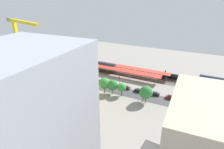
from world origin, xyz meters
name	(u,v)px	position (x,y,z in m)	size (l,w,h in m)	color
ground_plane	(107,86)	(0.00, 0.00, 0.00)	(188.23, 188.23, 0.00)	gray
rail_bed	(123,72)	(0.00, -23.02, 0.00)	(117.65, 13.42, 0.01)	#5B544C
street_asphalt	(105,87)	(0.00, 2.24, 0.00)	(117.65, 9.00, 0.01)	#424244
track_rails	(123,72)	(0.00, -23.02, 0.18)	(117.64, 8.34, 0.12)	#9E9EA8
platform_canopy_near	(118,70)	(0.46, -15.95, 4.23)	(54.10, 5.69, 4.49)	#B73328
platform_canopy_far	(132,68)	(-5.73, -23.35, 3.87)	(49.51, 5.54, 4.08)	#C63D2D
locomotive	(175,77)	(-32.73, -25.73, 1.76)	(14.86, 2.81, 4.96)	black
passenger_coach	(214,81)	(-53.66, -25.73, 3.18)	(16.13, 3.33, 6.08)	black
freight_coach_far	(102,66)	(14.38, -20.31, 3.12)	(19.81, 3.12, 5.92)	black
parked_car_0	(170,97)	(-34.69, -1.13, 0.77)	(4.64, 1.96, 1.75)	black
parked_car_1	(155,94)	(-27.08, -1.30, 0.76)	(4.36, 1.97, 1.71)	black
parked_car_2	(138,91)	(-18.12, -0.91, 0.76)	(4.39, 2.02, 1.68)	black
parked_car_3	(126,88)	(-10.85, -1.29, 0.78)	(4.55, 1.99, 1.74)	black
parked_car_4	(113,85)	(-3.16, -1.34, 0.74)	(4.15, 1.87, 1.63)	black
parked_car_5	(100,82)	(5.51, -1.56, 0.75)	(4.77, 2.11, 1.71)	black
construction_building	(50,80)	(18.12, 24.71, 9.78)	(29.90, 19.12, 19.55)	yellow
construction_roof_slab	(47,61)	(18.12, 24.71, 19.75)	(30.50, 19.72, 0.40)	#ADA89E
tower_crane	(21,50)	(34.66, 24.39, 22.45)	(27.27, 8.99, 37.68)	gray
box_truck_0	(79,85)	(13.29, 8.71, 1.57)	(9.10, 3.19, 3.18)	black
box_truck_1	(87,86)	(8.17, 8.57, 1.77)	(9.54, 2.46, 3.65)	black
street_tree_0	(71,77)	(19.55, 7.02, 4.37)	(4.88, 4.88, 6.82)	brown
street_tree_1	(146,92)	(-24.76, 7.79, 5.46)	(6.19, 6.19, 8.56)	brown
street_tree_2	(105,83)	(-2.59, 7.79, 5.47)	(5.85, 5.85, 8.41)	brown
street_tree_3	(143,93)	(-23.32, 7.16, 4.20)	(4.20, 4.20, 6.33)	brown
street_tree_4	(113,85)	(-6.65, 6.74, 4.89)	(5.56, 5.56, 7.67)	brown
street_tree_5	(122,87)	(-11.75, 6.60, 4.61)	(4.53, 4.53, 6.91)	brown
traffic_light	(119,80)	(-6.32, -2.34, 4.04)	(0.50, 0.36, 6.04)	#333333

